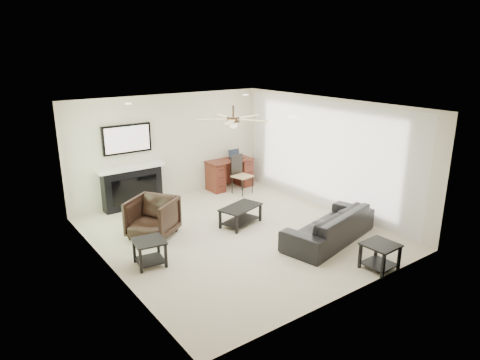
{
  "coord_description": "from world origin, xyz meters",
  "views": [
    {
      "loc": [
        -4.52,
        -6.32,
        3.48
      ],
      "look_at": [
        0.21,
        0.18,
        1.02
      ],
      "focal_mm": 32.0,
      "sensor_mm": 36.0,
      "label": 1
    }
  ],
  "objects": [
    {
      "name": "room_shell",
      "position": [
        0.19,
        0.08,
        1.68
      ],
      "size": [
        5.5,
        5.54,
        2.52
      ],
      "color": "beige",
      "rests_on": "ground"
    },
    {
      "name": "laptop",
      "position": [
        1.74,
        2.45,
        0.88
      ],
      "size": [
        0.33,
        0.24,
        0.23
      ],
      "primitive_type": "cube",
      "color": "black",
      "rests_on": "desk"
    },
    {
      "name": "sofa",
      "position": [
        1.22,
        -1.29,
        0.31
      ],
      "size": [
        2.25,
        1.27,
        0.62
      ],
      "primitive_type": "imported",
      "rotation": [
        0.0,
        0.0,
        3.36
      ],
      "color": "black",
      "rests_on": "ground"
    },
    {
      "name": "fireplace_unit",
      "position": [
        -1.06,
        2.58,
        0.95
      ],
      "size": [
        1.52,
        0.34,
        1.91
      ],
      "primitive_type": "cube",
      "color": "black",
      "rests_on": "ground"
    },
    {
      "name": "end_table_near",
      "position": [
        1.07,
        -2.54,
        0.23
      ],
      "size": [
        0.54,
        0.54,
        0.45
      ],
      "primitive_type": "cube",
      "rotation": [
        0.0,
        0.0,
        0.03
      ],
      "color": "black",
      "rests_on": "ground"
    },
    {
      "name": "end_table_left",
      "position": [
        -1.93,
        -0.19,
        0.23
      ],
      "size": [
        0.57,
        0.57,
        0.45
      ],
      "primitive_type": "cube",
      "rotation": [
        0.0,
        0.0,
        -0.15
      ],
      "color": "black",
      "rests_on": "ground"
    },
    {
      "name": "coffee_table",
      "position": [
        0.32,
        0.31,
        0.2
      ],
      "size": [
        1.01,
        0.74,
        0.4
      ],
      "primitive_type": "cube",
      "rotation": [
        0.0,
        0.0,
        0.29
      ],
      "color": "black",
      "rests_on": "ground"
    },
    {
      "name": "armchair",
      "position": [
        -1.38,
        0.86,
        0.38
      ],
      "size": [
        1.16,
        1.16,
        0.77
      ],
      "primitive_type": "imported",
      "rotation": [
        0.0,
        0.0,
        -0.95
      ],
      "color": "black",
      "rests_on": "ground"
    },
    {
      "name": "desk_chair",
      "position": [
        1.54,
        1.92,
        0.48
      ],
      "size": [
        0.5,
        0.51,
        0.97
      ],
      "primitive_type": "cube",
      "rotation": [
        0.0,
        0.0,
        0.19
      ],
      "color": "black",
      "rests_on": "ground"
    },
    {
      "name": "desk",
      "position": [
        1.54,
        2.47,
        0.38
      ],
      "size": [
        1.22,
        0.56,
        0.76
      ],
      "primitive_type": "cube",
      "color": "#431610",
      "rests_on": "ground"
    }
  ]
}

